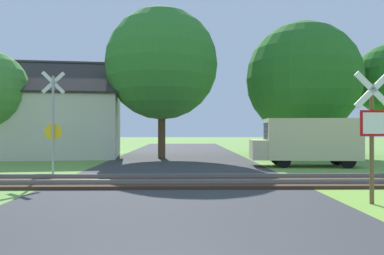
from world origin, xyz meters
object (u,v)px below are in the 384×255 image
at_px(stop_sign_near, 372,129).
at_px(tree_center, 162,64).
at_px(mail_truck, 307,140).
at_px(house, 52,123).
at_px(tree_right, 303,79).
at_px(crossing_sign_far, 53,119).

relative_size(stop_sign_near, tree_center, 0.34).
bearing_deg(mail_truck, tree_center, 58.99).
distance_m(house, tree_right, 16.08).
relative_size(house, tree_center, 1.02).
bearing_deg(tree_center, mail_truck, -35.55).
bearing_deg(mail_truck, house, 70.59).
bearing_deg(tree_right, mail_truck, -106.05).
bearing_deg(crossing_sign_far, house, 96.05).
distance_m(crossing_sign_far, mail_truck, 11.24).
xyz_separation_m(house, tree_center, (6.94, -1.15, 3.57)).
bearing_deg(tree_center, stop_sign_near, -67.66).
distance_m(stop_sign_near, tree_right, 15.61).
xyz_separation_m(tree_right, tree_center, (-8.89, -1.00, 0.77)).
bearing_deg(mail_truck, crossing_sign_far, 109.80).
xyz_separation_m(house, tree_right, (15.84, -0.15, 2.81)).
bearing_deg(crossing_sign_far, stop_sign_near, -45.60).
bearing_deg(house, tree_center, -16.59).
xyz_separation_m(crossing_sign_far, tree_center, (3.68, 8.05, 3.56)).
distance_m(tree_center, mail_truck, 9.84).
xyz_separation_m(tree_right, mail_truck, (-1.76, -6.10, -3.68)).
distance_m(crossing_sign_far, house, 9.76).
relative_size(tree_right, tree_center, 0.94).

